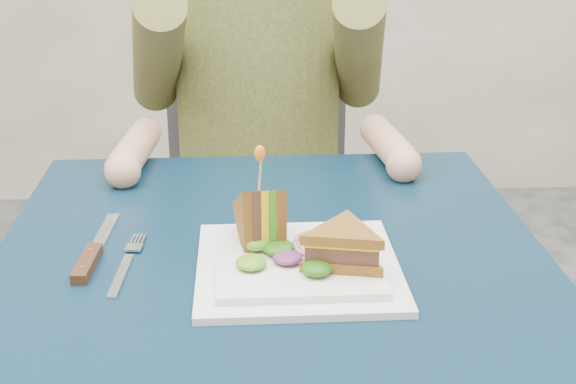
{
  "coord_description": "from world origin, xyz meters",
  "views": [
    {
      "loc": [
        -0.04,
        -1.0,
        1.21
      ],
      "look_at": [
        0.02,
        -0.03,
        0.82
      ],
      "focal_mm": 50.0,
      "sensor_mm": 36.0,
      "label": 1
    }
  ],
  "objects": [
    {
      "name": "lettuce_spill",
      "position": [
        0.04,
        -0.07,
        0.76
      ],
      "size": [
        0.15,
        0.13,
        0.02
      ],
      "primitive_type": null,
      "color": "#337A14",
      "rests_on": "plate"
    },
    {
      "name": "diner",
      "position": [
        -0.0,
        0.62,
        0.91
      ],
      "size": [
        0.54,
        0.59,
        0.74
      ],
      "color": "#4F5426",
      "rests_on": "chair"
    },
    {
      "name": "plate",
      "position": [
        0.03,
        -0.08,
        0.74
      ],
      "size": [
        0.26,
        0.26,
        0.02
      ],
      "color": "white",
      "rests_on": "table"
    },
    {
      "name": "onion_ring",
      "position": [
        0.05,
        -0.07,
        0.77
      ],
      "size": [
        0.04,
        0.04,
        0.02
      ],
      "primitive_type": "torus",
      "rotation": [
        0.44,
        0.0,
        0.0
      ],
      "color": "#9E4C7A",
      "rests_on": "plate"
    },
    {
      "name": "sandwich_flat",
      "position": [
        0.09,
        -0.1,
        0.78
      ],
      "size": [
        0.14,
        0.14,
        0.05
      ],
      "color": "brown",
      "rests_on": "plate"
    },
    {
      "name": "chair",
      "position": [
        0.0,
        0.73,
        0.54
      ],
      "size": [
        0.42,
        0.4,
        0.93
      ],
      "color": "#47474C",
      "rests_on": "ground"
    },
    {
      "name": "knife",
      "position": [
        -0.24,
        -0.04,
        0.74
      ],
      "size": [
        0.03,
        0.22,
        0.02
      ],
      "color": "silver",
      "rests_on": "table"
    },
    {
      "name": "toothpick",
      "position": [
        -0.01,
        -0.03,
        0.85
      ],
      "size": [
        0.01,
        0.01,
        0.06
      ],
      "primitive_type": "cylinder",
      "rotation": [
        0.14,
        0.07,
        0.0
      ],
      "color": "tan",
      "rests_on": "sandwich_upright"
    },
    {
      "name": "fork",
      "position": [
        -0.19,
        -0.05,
        0.73
      ],
      "size": [
        0.03,
        0.18,
        0.01
      ],
      "color": "silver",
      "rests_on": "table"
    },
    {
      "name": "table",
      "position": [
        0.0,
        0.0,
        0.65
      ],
      "size": [
        0.75,
        0.75,
        0.73
      ],
      "color": "black",
      "rests_on": "ground"
    },
    {
      "name": "toothpick_frill",
      "position": [
        -0.01,
        -0.03,
        0.88
      ],
      "size": [
        0.01,
        0.01,
        0.02
      ],
      "primitive_type": "ellipsoid",
      "color": "orange",
      "rests_on": "sandwich_upright"
    },
    {
      "name": "sandwich_upright",
      "position": [
        -0.01,
        -0.03,
        0.78
      ],
      "size": [
        0.08,
        0.12,
        0.12
      ],
      "color": "brown",
      "rests_on": "plate"
    }
  ]
}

